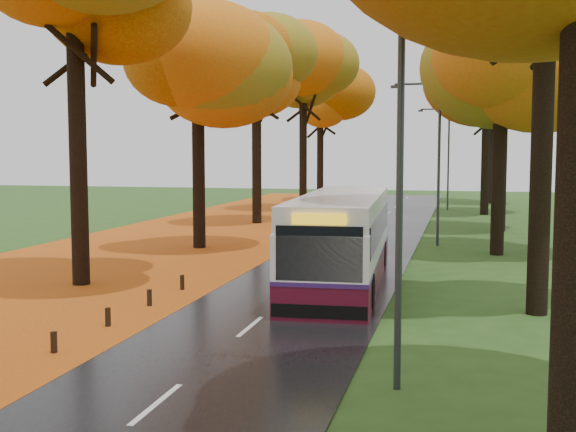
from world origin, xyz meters
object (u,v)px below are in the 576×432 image
at_px(streetlamp_mid, 434,150).
at_px(car_silver, 341,213).
at_px(streetlamp_near, 387,148).
at_px(streetlamp_far, 445,150).
at_px(car_white, 319,221).
at_px(car_dark, 352,206).
at_px(bus, 342,237).

xyz_separation_m(streetlamp_mid, car_silver, (-6.21, 9.76, -4.02)).
xyz_separation_m(streetlamp_near, streetlamp_mid, (0.00, 22.00, 0.00)).
height_order(streetlamp_far, car_white, streetlamp_far).
bearing_deg(car_dark, streetlamp_far, 65.76).
bearing_deg(car_dark, car_white, -75.06).
height_order(streetlamp_near, bus, streetlamp_near).
distance_m(streetlamp_near, car_dark, 37.28).
bearing_deg(streetlamp_mid, car_white, 153.58).
height_order(streetlamp_far, car_silver, streetlamp_far).
height_order(car_white, car_dark, car_white).
xyz_separation_m(streetlamp_near, car_white, (-6.30, 25.13, -3.95)).
distance_m(streetlamp_mid, streetlamp_far, 22.00).
height_order(streetlamp_mid, car_silver, streetlamp_mid).
height_order(bus, car_white, bus).
distance_m(streetlamp_mid, bus, 12.02).
xyz_separation_m(streetlamp_near, streetlamp_far, (0.00, 44.00, 0.00)).
bearing_deg(streetlamp_mid, streetlamp_far, 90.00).
bearing_deg(streetlamp_far, streetlamp_mid, -90.00).
bearing_deg(car_dark, bus, -66.69).
xyz_separation_m(car_white, car_dark, (0.11, 11.42, -0.02)).
bearing_deg(car_silver, streetlamp_mid, -62.37).
bearing_deg(car_white, streetlamp_mid, -35.75).
xyz_separation_m(streetlamp_far, car_silver, (-6.21, -12.24, -4.02)).
height_order(streetlamp_near, car_silver, streetlamp_near).
height_order(bus, car_dark, bus).
height_order(streetlamp_mid, car_white, streetlamp_mid).
height_order(car_white, car_silver, car_white).
relative_size(streetlamp_far, bus, 0.67).
height_order(streetlamp_far, bus, streetlamp_far).
bearing_deg(streetlamp_far, car_white, -108.45).
bearing_deg(bus, streetlamp_near, -79.60).
xyz_separation_m(car_silver, car_dark, (0.02, 4.79, 0.05)).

